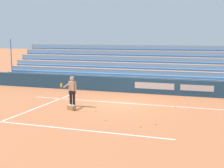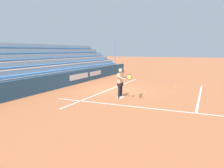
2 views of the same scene
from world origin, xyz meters
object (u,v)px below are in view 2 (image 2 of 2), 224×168
at_px(tennis_player, 121,83).
at_px(tennis_ball_stray_back, 128,83).
at_px(ball_box_cardboard, 138,95).
at_px(tennis_ball_midcourt, 181,88).
at_px(tennis_ball_far_right, 120,81).
at_px(tennis_ball_far_left, 175,86).
at_px(tennis_ball_near_player, 171,92).
at_px(tennis_ball_by_box, 144,93).

bearing_deg(tennis_player, tennis_ball_stray_back, -164.68).
bearing_deg(ball_box_cardboard, tennis_ball_midcourt, 155.69).
bearing_deg(tennis_ball_far_right, tennis_ball_stray_back, 60.34).
distance_m(tennis_player, ball_box_cardboard, 1.31).
xyz_separation_m(tennis_ball_far_left, tennis_ball_stray_back, (-0.39, -3.96, 0.00)).
bearing_deg(ball_box_cardboard, tennis_player, -65.19).
height_order(tennis_ball_far_left, tennis_ball_stray_back, same).
bearing_deg(tennis_ball_far_left, tennis_ball_far_right, -100.90).
relative_size(ball_box_cardboard, tennis_ball_near_player, 6.06).
distance_m(ball_box_cardboard, tennis_ball_stray_back, 5.91).
bearing_deg(ball_box_cardboard, tennis_ball_by_box, -179.27).
distance_m(tennis_player, tennis_ball_near_player, 3.99).
distance_m(tennis_ball_near_player, tennis_ball_stray_back, 4.94).
xyz_separation_m(tennis_ball_far_left, tennis_ball_near_player, (2.40, 0.12, 0.00)).
bearing_deg(tennis_ball_near_player, tennis_ball_far_right, -123.49).
bearing_deg(tennis_ball_far_left, ball_box_cardboard, -15.94).
bearing_deg(tennis_ball_midcourt, tennis_ball_stray_back, -101.90).
height_order(ball_box_cardboard, tennis_ball_midcourt, ball_box_cardboard).
relative_size(tennis_ball_far_right, tennis_ball_midcourt, 1.00).
distance_m(tennis_player, tennis_ball_far_left, 5.95).
relative_size(tennis_player, ball_box_cardboard, 4.29).
xyz_separation_m(ball_box_cardboard, tennis_ball_midcourt, (-4.38, 1.98, -0.10)).
relative_size(tennis_ball_stray_back, tennis_ball_by_box, 1.00).
xyz_separation_m(tennis_ball_stray_back, tennis_ball_by_box, (3.92, 2.53, 0.00)).
relative_size(tennis_ball_far_left, tennis_ball_midcourt, 1.00).
height_order(tennis_player, ball_box_cardboard, tennis_player).
xyz_separation_m(tennis_ball_far_right, tennis_ball_by_box, (4.48, 3.52, 0.00)).
height_order(tennis_ball_stray_back, tennis_ball_midcourt, same).
xyz_separation_m(tennis_ball_far_left, tennis_ball_far_right, (-0.95, -4.95, 0.00)).
xyz_separation_m(ball_box_cardboard, tennis_ball_by_box, (-1.41, -0.02, -0.10)).
bearing_deg(tennis_ball_midcourt, ball_box_cardboard, -24.31).
relative_size(tennis_ball_midcourt, tennis_ball_by_box, 1.00).
distance_m(tennis_player, tennis_ball_far_right, 6.90).
height_order(tennis_ball_far_right, tennis_ball_by_box, same).
distance_m(tennis_player, tennis_ball_stray_back, 6.05).
height_order(ball_box_cardboard, tennis_ball_near_player, ball_box_cardboard).
height_order(tennis_player, tennis_ball_near_player, tennis_player).
height_order(ball_box_cardboard, tennis_ball_far_left, ball_box_cardboard).
bearing_deg(tennis_ball_far_left, tennis_ball_near_player, 2.90).
bearing_deg(tennis_player, tennis_ball_by_box, 153.05).
xyz_separation_m(tennis_ball_near_player, tennis_ball_stray_back, (-2.79, -4.08, 0.00)).
bearing_deg(tennis_ball_by_box, tennis_ball_midcourt, 146.04).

